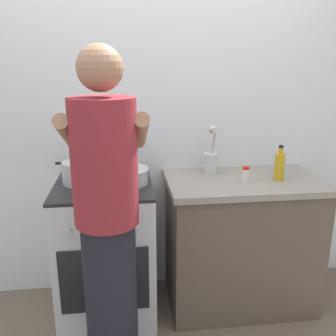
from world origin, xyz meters
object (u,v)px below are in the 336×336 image
spice_bottle (246,174)px  mixing_bowl (126,175)px  oil_bottle (280,166)px  stove_range (107,250)px  person (108,229)px  utensil_crock (210,160)px  pot (80,172)px

spice_bottle → mixing_bowl: bearing=176.0°
oil_bottle → stove_range: bearing=178.1°
stove_range → oil_bottle: oil_bottle is taller
mixing_bowl → person: person is taller
utensil_crock → oil_bottle: size_ratio=1.44×
pot → person: bearing=-72.5°
oil_bottle → person: bearing=-154.2°
stove_range → pot: size_ratio=3.17×
pot → spice_bottle: bearing=-4.8°
oil_bottle → pot: bearing=176.3°
utensil_crock → spice_bottle: bearing=-47.8°
utensil_crock → oil_bottle: (0.40, -0.19, 0.00)m
mixing_bowl → utensil_crock: size_ratio=0.89×
oil_bottle → person: person is taller
stove_range → pot: pot is taller
utensil_crock → spice_bottle: 0.27m
spice_bottle → pot: bearing=175.2°
pot → utensil_crock: (0.85, 0.11, 0.02)m
stove_range → utensil_crock: utensil_crock is taller
pot → spice_bottle: pot is taller
spice_bottle → oil_bottle: 0.23m
person → oil_bottle: bearing=25.8°
mixing_bowl → spice_bottle: bearing=-4.0°
stove_range → pot: (-0.14, 0.04, 0.52)m
person → utensil_crock: bearing=46.9°
oil_bottle → person: size_ratio=0.13×
mixing_bowl → oil_bottle: bearing=-2.7°
spice_bottle → person: (-0.84, -0.51, -0.09)m
pot → person: (0.19, -0.60, -0.11)m
spice_bottle → oil_bottle: oil_bottle is taller
spice_bottle → person: size_ratio=0.06×
stove_range → spice_bottle: 1.02m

